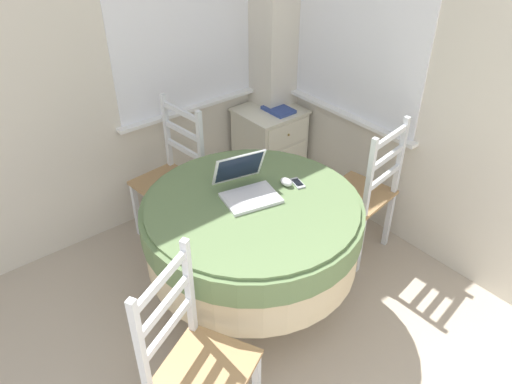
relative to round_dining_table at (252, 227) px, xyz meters
The scene contains 10 objects.
corner_room_shell 0.76m from the round_dining_table, ahead, with size 4.53×5.18×2.55m.
round_dining_table is the anchor object (origin of this frame).
laptop 0.23m from the round_dining_table, 71.74° to the left, with size 0.36×0.37×0.22m.
computer_mouse 0.32m from the round_dining_table, ahead, with size 0.05×0.08×0.04m.
cell_phone 0.36m from the round_dining_table, ahead, with size 0.08×0.12×0.01m.
dining_chair_near_back_window 0.88m from the round_dining_table, 90.06° to the left, with size 0.42×0.46×1.00m.
dining_chair_near_right_window 0.89m from the round_dining_table, ahead, with size 0.47×0.44×1.00m.
dining_chair_camera_near 0.87m from the round_dining_table, 145.44° to the right, with size 0.55×0.53×1.00m.
corner_cabinet 1.39m from the round_dining_table, 45.42° to the left, with size 0.47×0.46×0.67m.
book_on_cabinet 1.36m from the round_dining_table, 42.62° to the left, with size 0.17×0.24×0.02m.
Camera 1 is at (-0.32, 0.37, 2.33)m, focal length 35.00 mm.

